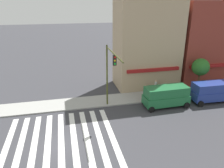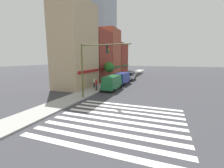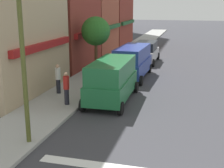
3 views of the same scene
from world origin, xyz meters
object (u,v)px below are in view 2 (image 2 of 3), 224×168
Objects in this scene: van_blue at (122,78)px; pedestrian_red_jacket at (96,84)px; street_tree at (109,67)px; traffic_signal at (92,61)px; van_green at (112,82)px; pedestrian_white_shirt at (94,82)px; suv_silver at (130,76)px.

pedestrian_red_jacket is (-7.57, 2.07, -0.21)m from van_blue.
traffic_signal is at bearing -168.07° from street_tree.
traffic_signal is 12.53m from street_tree.
van_green is 2.85× the size of pedestrian_white_shirt.
traffic_signal is at bearing -179.51° from van_blue.
street_tree is at bearing 82.30° from pedestrian_red_jacket.
suv_silver is at bearing -135.03° from pedestrian_white_shirt.
street_tree is (5.60, -0.60, 2.30)m from pedestrian_white_shirt.
traffic_signal reaches higher than van_green.
pedestrian_red_jacket and pedestrian_white_shirt have the same top height.
street_tree is at bearing 11.93° from traffic_signal.
traffic_signal reaches higher than street_tree.
suv_silver is (6.41, 0.00, -0.25)m from van_blue.
van_green is 12.33m from suv_silver.
pedestrian_white_shirt is (0.24, 3.40, -0.21)m from van_green.
van_blue is at bearing -1.06° from traffic_signal.
van_green is 1.16× the size of street_tree.
suv_silver is 12.57m from pedestrian_white_shirt.
traffic_signal is 19.05m from suv_silver.
van_blue is 7.85m from pedestrian_red_jacket.
street_tree reaches higher than van_blue.
suv_silver is (12.33, 0.00, -0.25)m from van_green.
suv_silver is 2.66× the size of pedestrian_white_shirt.
van_green is 3.42m from pedestrian_white_shirt.
van_green is 2.85× the size of pedestrian_red_jacket.
van_blue is 2.85× the size of pedestrian_white_shirt.
van_green is 2.65m from pedestrian_red_jacket.
traffic_signal is 3.90× the size of pedestrian_white_shirt.
van_blue is 6.63m from pedestrian_white_shirt.
suv_silver is at bearing 68.29° from pedestrian_red_jacket.
pedestrian_white_shirt is at bearing 173.88° from street_tree.
van_green is (6.34, -0.23, -3.51)m from traffic_signal.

